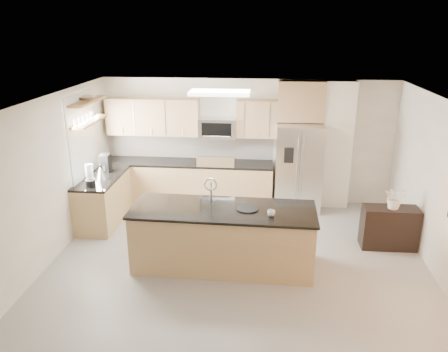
# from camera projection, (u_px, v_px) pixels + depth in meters

# --- Properties ---
(floor) EXTENTS (6.50, 6.50, 0.00)m
(floor) POSITION_uv_depth(u_px,v_px,m) (236.00, 281.00, 6.52)
(floor) COLOR gray
(floor) RESTS_ON ground
(ceiling) EXTENTS (6.00, 6.50, 0.02)m
(ceiling) POSITION_uv_depth(u_px,v_px,m) (237.00, 108.00, 5.67)
(ceiling) COLOR silver
(ceiling) RESTS_ON wall_back
(wall_back) EXTENTS (6.00, 0.02, 2.60)m
(wall_back) POSITION_uv_depth(u_px,v_px,m) (247.00, 142.00, 9.15)
(wall_back) COLOR silver
(wall_back) RESTS_ON floor
(wall_left) EXTENTS (0.02, 6.50, 2.60)m
(wall_left) POSITION_uv_depth(u_px,v_px,m) (32.00, 193.00, 6.36)
(wall_left) COLOR silver
(wall_left) RESTS_ON floor
(back_counter) EXTENTS (3.55, 0.66, 1.44)m
(back_counter) POSITION_uv_depth(u_px,v_px,m) (188.00, 182.00, 9.23)
(back_counter) COLOR tan
(back_counter) RESTS_ON floor
(left_counter) EXTENTS (0.66, 1.50, 0.92)m
(left_counter) POSITION_uv_depth(u_px,v_px,m) (103.00, 199.00, 8.35)
(left_counter) COLOR tan
(left_counter) RESTS_ON floor
(range) EXTENTS (0.76, 0.64, 1.14)m
(range) POSITION_uv_depth(u_px,v_px,m) (217.00, 183.00, 9.17)
(range) COLOR black
(range) RESTS_ON floor
(upper_cabinets) EXTENTS (3.50, 0.33, 0.75)m
(upper_cabinets) POSITION_uv_depth(u_px,v_px,m) (184.00, 117.00, 8.94)
(upper_cabinets) COLOR tan
(upper_cabinets) RESTS_ON wall_back
(microwave) EXTENTS (0.76, 0.40, 0.40)m
(microwave) POSITION_uv_depth(u_px,v_px,m) (217.00, 128.00, 8.90)
(microwave) COLOR silver
(microwave) RESTS_ON upper_cabinets
(refrigerator) EXTENTS (0.92, 0.78, 1.78)m
(refrigerator) POSITION_uv_depth(u_px,v_px,m) (298.00, 167.00, 8.84)
(refrigerator) COLOR silver
(refrigerator) RESTS_ON floor
(partition_column) EXTENTS (0.60, 0.30, 2.60)m
(partition_column) POSITION_uv_depth(u_px,v_px,m) (336.00, 146.00, 8.84)
(partition_column) COLOR white
(partition_column) RESTS_ON floor
(window) EXTENTS (0.04, 1.15, 1.65)m
(window) POSITION_uv_depth(u_px,v_px,m) (81.00, 139.00, 7.98)
(window) COLOR white
(window) RESTS_ON wall_left
(shelf_lower) EXTENTS (0.30, 1.20, 0.04)m
(shelf_lower) POSITION_uv_depth(u_px,v_px,m) (89.00, 121.00, 7.97)
(shelf_lower) COLOR brown
(shelf_lower) RESTS_ON wall_left
(shelf_upper) EXTENTS (0.30, 1.20, 0.04)m
(shelf_upper) POSITION_uv_depth(u_px,v_px,m) (86.00, 101.00, 7.85)
(shelf_upper) COLOR brown
(shelf_upper) RESTS_ON wall_left
(ceiling_fixture) EXTENTS (1.00, 0.50, 0.06)m
(ceiling_fixture) POSITION_uv_depth(u_px,v_px,m) (220.00, 93.00, 7.22)
(ceiling_fixture) COLOR white
(ceiling_fixture) RESTS_ON ceiling
(island) EXTENTS (2.85, 1.08, 1.40)m
(island) POSITION_uv_depth(u_px,v_px,m) (223.00, 237.00, 6.81)
(island) COLOR tan
(island) RESTS_ON floor
(credenza) EXTENTS (0.91, 0.39, 0.73)m
(credenza) POSITION_uv_depth(u_px,v_px,m) (389.00, 228.00, 7.41)
(credenza) COLOR black
(credenza) RESTS_ON floor
(cup) EXTENTS (0.15, 0.15, 0.09)m
(cup) POSITION_uv_depth(u_px,v_px,m) (271.00, 213.00, 6.38)
(cup) COLOR white
(cup) RESTS_ON island
(platter) EXTENTS (0.44, 0.44, 0.02)m
(platter) POSITION_uv_depth(u_px,v_px,m) (247.00, 209.00, 6.62)
(platter) COLOR black
(platter) RESTS_ON island
(blender) EXTENTS (0.18, 0.18, 0.41)m
(blender) POSITION_uv_depth(u_px,v_px,m) (90.00, 177.00, 7.66)
(blender) COLOR black
(blender) RESTS_ON left_counter
(kettle) EXTENTS (0.22, 0.22, 0.28)m
(kettle) POSITION_uv_depth(u_px,v_px,m) (101.00, 173.00, 8.04)
(kettle) COLOR silver
(kettle) RESTS_ON left_counter
(coffee_maker) EXTENTS (0.18, 0.22, 0.34)m
(coffee_maker) POSITION_uv_depth(u_px,v_px,m) (105.00, 163.00, 8.46)
(coffee_maker) COLOR black
(coffee_maker) RESTS_ON left_counter
(bowl) EXTENTS (0.41, 0.41, 0.09)m
(bowl) POSITION_uv_depth(u_px,v_px,m) (87.00, 97.00, 7.87)
(bowl) COLOR silver
(bowl) RESTS_ON shelf_upper
(flower_vase) EXTENTS (0.68, 0.64, 0.60)m
(flower_vase) POSITION_uv_depth(u_px,v_px,m) (396.00, 192.00, 7.18)
(flower_vase) COLOR white
(flower_vase) RESTS_ON credenza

